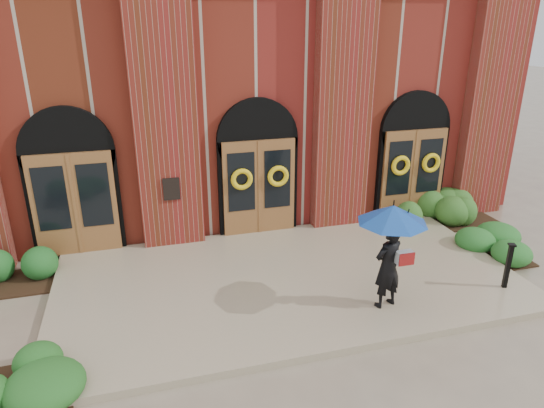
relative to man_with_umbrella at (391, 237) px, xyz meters
name	(u,v)px	position (x,y,z in m)	size (l,w,h in m)	color
ground	(290,286)	(-1.51, 1.44, -1.64)	(90.00, 90.00, 0.00)	gray
landing	(288,280)	(-1.51, 1.59, -1.57)	(10.00, 5.30, 0.15)	gray
church_building	(216,78)	(-1.51, 10.23, 1.86)	(16.20, 12.53, 7.00)	maroon
man_with_umbrella	(391,237)	(0.00, 0.00, 0.00)	(1.63, 1.63, 2.14)	black
metal_post	(508,265)	(2.79, -0.07, -0.96)	(0.17, 0.17, 1.01)	black
hedge_wall_right	(440,210)	(3.69, 3.64, -1.25)	(3.08, 1.23, 0.79)	#2D591F
hedge_front_left	(16,382)	(-6.61, -0.56, -1.37)	(1.55, 1.32, 0.55)	#1D4D1A
hedge_front_right	(489,247)	(3.59, 1.44, -1.37)	(1.55, 1.33, 0.55)	#205920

